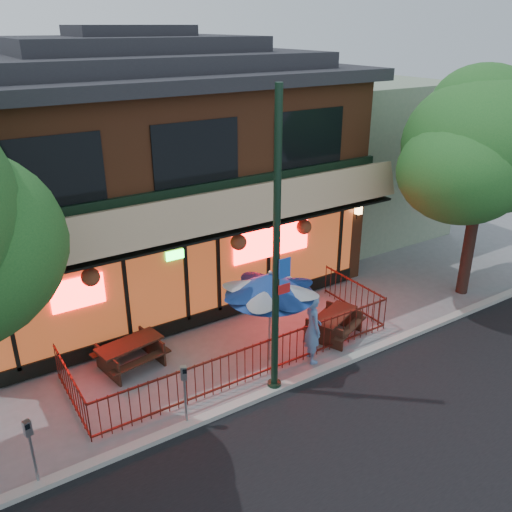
% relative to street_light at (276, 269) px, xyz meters
% --- Properties ---
extents(ground, '(80.00, 80.00, 0.00)m').
position_rel_street_light_xyz_m(ground, '(-0.00, 0.40, -3.15)').
color(ground, gray).
rests_on(ground, ground).
extents(curb, '(80.00, 0.25, 0.12)m').
position_rel_street_light_xyz_m(curb, '(-0.00, -0.10, -3.09)').
color(curb, '#999993').
rests_on(curb, ground).
extents(restaurant_building, '(12.96, 9.49, 8.05)m').
position_rel_street_light_xyz_m(restaurant_building, '(-0.00, 7.51, 0.98)').
color(restaurant_building, brown).
rests_on(restaurant_building, ground).
extents(neighbor_building, '(6.00, 7.00, 6.00)m').
position_rel_street_light_xyz_m(neighbor_building, '(9.00, 8.10, -0.15)').
color(neighbor_building, gray).
rests_on(neighbor_building, ground).
extents(patio_fence, '(8.44, 2.62, 1.00)m').
position_rel_street_light_xyz_m(patio_fence, '(-0.00, 0.91, -2.52)').
color(patio_fence, '#4E1710').
rests_on(patio_fence, ground).
extents(street_light, '(0.43, 0.32, 7.00)m').
position_rel_street_light_xyz_m(street_light, '(0.00, 0.00, 0.00)').
color(street_light, black).
rests_on(street_light, ground).
extents(street_tree_right, '(4.80, 4.80, 7.02)m').
position_rel_street_light_xyz_m(street_tree_right, '(8.04, 0.99, 1.81)').
color(street_tree_right, '#301E18').
rests_on(street_tree_right, ground).
extents(picnic_table_left, '(1.81, 1.50, 0.70)m').
position_rel_street_light_xyz_m(picnic_table_left, '(-2.51, 2.74, -2.69)').
color(picnic_table_left, '#371E14').
rests_on(picnic_table_left, ground).
extents(picnic_table_right, '(1.91, 1.72, 0.67)m').
position_rel_street_light_xyz_m(picnic_table_right, '(2.77, 1.10, -2.71)').
color(picnic_table_right, '#341B12').
rests_on(picnic_table_right, ground).
extents(patio_umbrella, '(2.21, 2.21, 2.53)m').
position_rel_street_light_xyz_m(patio_umbrella, '(0.60, 1.10, -0.99)').
color(patio_umbrella, gray).
rests_on(patio_umbrella, ground).
extents(pedestrian, '(0.63, 0.78, 1.86)m').
position_rel_street_light_xyz_m(pedestrian, '(1.51, 0.50, -2.22)').
color(pedestrian, '#5980B2').
rests_on(pedestrian, ground).
extents(parking_meter_near, '(0.16, 0.15, 1.50)m').
position_rel_street_light_xyz_m(parking_meter_near, '(-2.30, 0.00, -2.13)').
color(parking_meter_near, gray).
rests_on(parking_meter_near, ground).
extents(parking_meter_far, '(0.15, 0.14, 1.51)m').
position_rel_street_light_xyz_m(parking_meter_far, '(-5.39, 0.00, -2.13)').
color(parking_meter_far, gray).
rests_on(parking_meter_far, ground).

